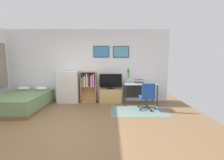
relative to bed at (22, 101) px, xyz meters
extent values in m
plane|color=brown|center=(1.98, -1.40, -0.25)|extent=(7.20, 7.20, 0.00)
cube|color=white|center=(1.98, 1.03, 1.10)|extent=(6.12, 0.06, 2.70)
cube|color=black|center=(2.51, 0.98, 1.63)|extent=(0.59, 0.02, 0.42)
cube|color=teal|center=(2.51, 0.97, 1.63)|extent=(0.55, 0.01, 0.38)
cube|color=black|center=(3.25, 0.98, 1.63)|extent=(0.59, 0.02, 0.42)
cube|color=#4C93B7|center=(3.25, 0.97, 1.63)|extent=(0.55, 0.01, 0.38)
cube|color=gray|center=(-0.96, 0.59, 1.13)|extent=(0.05, 0.40, 1.54)
cube|color=slate|center=(3.73, -0.18, -0.24)|extent=(1.70, 1.20, 0.01)
cube|color=brown|center=(0.00, -0.02, -0.20)|extent=(1.46, 1.93, 0.10)
cube|color=#6B8C5B|center=(0.00, -0.02, 0.04)|extent=(1.42, 1.89, 0.38)
ellipsoid|color=white|center=(-0.32, 0.70, 0.29)|extent=(0.44, 0.28, 0.14)
ellipsoid|color=white|center=(0.32, 0.70, 0.29)|extent=(0.44, 0.28, 0.14)
cube|color=silver|center=(1.30, 0.76, 0.34)|extent=(0.77, 0.42, 1.17)
cube|color=silver|center=(1.30, 0.54, -0.12)|extent=(0.73, 0.01, 0.21)
sphere|color=#A59E8C|center=(1.30, 0.52, -0.12)|extent=(0.03, 0.03, 0.03)
cube|color=silver|center=(1.30, 0.54, 0.11)|extent=(0.73, 0.01, 0.21)
sphere|color=#A59E8C|center=(1.30, 0.52, 0.11)|extent=(0.03, 0.03, 0.03)
cube|color=silver|center=(1.30, 0.54, 0.34)|extent=(0.73, 0.01, 0.21)
sphere|color=#A59E8C|center=(1.30, 0.52, 0.34)|extent=(0.03, 0.03, 0.03)
cube|color=silver|center=(1.30, 0.54, 0.57)|extent=(0.73, 0.01, 0.21)
sphere|color=#A59E8C|center=(1.30, 0.52, 0.57)|extent=(0.03, 0.03, 0.03)
cube|color=silver|center=(1.30, 0.54, 0.81)|extent=(0.73, 0.01, 0.21)
sphere|color=#A59E8C|center=(1.30, 0.52, 0.81)|extent=(0.03, 0.03, 0.03)
cube|color=tan|center=(1.76, 0.82, 0.33)|extent=(0.02, 0.30, 1.14)
cube|color=tan|center=(2.31, 0.82, 0.33)|extent=(0.02, 0.30, 1.14)
cube|color=tan|center=(2.04, 0.82, -0.24)|extent=(0.57, 0.30, 0.02)
cube|color=tan|center=(2.04, 0.82, 0.35)|extent=(0.53, 0.30, 0.02)
cube|color=tan|center=(2.04, 0.82, 0.89)|extent=(0.53, 0.30, 0.02)
cube|color=tan|center=(2.04, 0.96, 0.33)|extent=(0.57, 0.01, 1.14)
cube|color=orange|center=(1.80, 0.79, 0.52)|extent=(0.04, 0.22, 0.32)
cube|color=#1E519E|center=(1.84, 0.76, 0.60)|extent=(0.02, 0.17, 0.48)
cube|color=orange|center=(1.87, 0.79, 0.52)|extent=(0.03, 0.23, 0.33)
cube|color=white|center=(1.91, 0.77, 0.55)|extent=(0.04, 0.20, 0.39)
cube|color=#2D8C4C|center=(1.95, 0.77, 0.54)|extent=(0.03, 0.18, 0.37)
cube|color=white|center=(1.99, 0.78, 0.60)|extent=(0.03, 0.20, 0.48)
cube|color=white|center=(2.02, 0.78, 0.53)|extent=(0.02, 0.20, 0.35)
cube|color=red|center=(2.05, 0.77, 0.58)|extent=(0.03, 0.19, 0.44)
cube|color=black|center=(2.09, 0.78, 0.56)|extent=(0.03, 0.20, 0.40)
cube|color=#8C388C|center=(2.12, 0.76, 0.53)|extent=(0.03, 0.18, 0.34)
cube|color=white|center=(2.16, 0.76, 0.56)|extent=(0.03, 0.17, 0.40)
cube|color=#8C388C|center=(2.20, 0.77, 0.57)|extent=(0.03, 0.19, 0.43)
cube|color=white|center=(2.24, 0.78, 0.59)|extent=(0.03, 0.20, 0.46)
cube|color=#8C388C|center=(2.27, 0.76, 0.55)|extent=(0.02, 0.17, 0.39)
cube|color=tan|center=(2.86, 0.77, 0.01)|extent=(0.81, 0.40, 0.51)
cube|color=tan|center=(2.86, 0.56, 0.01)|extent=(0.81, 0.01, 0.02)
cube|color=black|center=(2.86, 0.75, 0.27)|extent=(0.28, 0.16, 0.02)
cube|color=black|center=(2.86, 0.75, 0.31)|extent=(0.06, 0.04, 0.05)
cube|color=black|center=(2.86, 0.75, 0.57)|extent=(0.82, 0.02, 0.50)
cube|color=black|center=(2.86, 0.73, 0.57)|extent=(0.79, 0.01, 0.47)
cube|color=silver|center=(3.93, 0.64, 0.48)|extent=(1.16, 0.65, 0.03)
cube|color=#2D2D30|center=(3.38, 0.35, 0.11)|extent=(0.03, 0.03, 0.71)
cube|color=#2D2D30|center=(4.47, 0.35, 0.11)|extent=(0.03, 0.03, 0.71)
cube|color=#2D2D30|center=(3.38, 0.94, 0.11)|extent=(0.03, 0.03, 0.71)
cube|color=#2D2D30|center=(4.47, 0.94, 0.11)|extent=(0.03, 0.03, 0.71)
cube|color=#2D2D30|center=(3.93, 0.96, 0.14)|extent=(1.10, 0.02, 0.50)
cylinder|color=#232326|center=(4.29, -0.06, -0.22)|extent=(0.05, 0.05, 0.05)
cube|color=#232326|center=(4.15, -0.06, -0.18)|extent=(0.28, 0.03, 0.02)
cylinder|color=#232326|center=(4.10, 0.21, -0.22)|extent=(0.05, 0.05, 0.05)
cube|color=#232326|center=(4.06, 0.07, -0.18)|extent=(0.11, 0.28, 0.02)
cylinder|color=#232326|center=(3.79, 0.10, -0.22)|extent=(0.05, 0.05, 0.05)
cube|color=#232326|center=(3.90, 0.02, -0.18)|extent=(0.24, 0.19, 0.02)
cylinder|color=#232326|center=(3.79, -0.23, -0.22)|extent=(0.05, 0.05, 0.05)
cube|color=#232326|center=(3.90, -0.14, -0.18)|extent=(0.24, 0.19, 0.02)
cylinder|color=#232326|center=(4.10, -0.33, -0.22)|extent=(0.05, 0.05, 0.05)
cube|color=#232326|center=(4.06, -0.19, -0.18)|extent=(0.12, 0.28, 0.02)
cylinder|color=#232326|center=(4.01, -0.06, -0.02)|extent=(0.04, 0.04, 0.30)
cube|color=#1E479E|center=(4.01, -0.06, 0.15)|extent=(0.44, 0.44, 0.03)
cube|color=#1E479E|center=(4.01, -0.26, 0.39)|extent=(0.40, 0.04, 0.45)
cube|color=#B7B7BC|center=(3.89, 0.65, 0.50)|extent=(0.35, 0.24, 0.01)
cube|color=black|center=(3.89, 0.65, 0.51)|extent=(0.32, 0.21, 0.00)
cube|color=#B7B7BC|center=(3.90, 0.80, 0.61)|extent=(0.35, 0.22, 0.07)
cube|color=black|center=(3.89, 0.79, 0.61)|extent=(0.33, 0.20, 0.06)
ellipsoid|color=silver|center=(4.12, 0.62, 0.51)|extent=(0.06, 0.10, 0.03)
cylinder|color=silver|center=(3.52, 0.85, 0.57)|extent=(0.09, 0.09, 0.16)
cylinder|color=#3D8438|center=(3.53, 0.85, 0.71)|extent=(0.01, 0.01, 0.34)
sphere|color=#308B2C|center=(3.53, 0.85, 0.88)|extent=(0.07, 0.07, 0.07)
cylinder|color=#3D8438|center=(3.52, 0.86, 0.74)|extent=(0.01, 0.01, 0.39)
sphere|color=#308B2C|center=(3.52, 0.86, 0.93)|extent=(0.07, 0.07, 0.07)
cylinder|color=#3D8438|center=(3.51, 0.85, 0.72)|extent=(0.01, 0.01, 0.35)
sphere|color=#308B2C|center=(3.51, 0.85, 0.89)|extent=(0.07, 0.07, 0.07)
cylinder|color=#3D8438|center=(3.51, 0.84, 0.76)|extent=(0.01, 0.01, 0.44)
sphere|color=#308B2C|center=(3.51, 0.84, 0.99)|extent=(0.07, 0.07, 0.07)
cylinder|color=#3D8438|center=(3.52, 0.84, 0.72)|extent=(0.01, 0.01, 0.36)
sphere|color=#308B2C|center=(3.52, 0.84, 0.90)|extent=(0.07, 0.07, 0.07)
cylinder|color=silver|center=(3.60, 0.57, 0.50)|extent=(0.06, 0.06, 0.01)
cylinder|color=silver|center=(3.60, 0.57, 0.55)|extent=(0.01, 0.01, 0.10)
cone|color=silver|center=(3.60, 0.57, 0.64)|extent=(0.07, 0.07, 0.07)
camera|label=1|loc=(2.91, -4.72, 1.28)|focal=24.14mm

